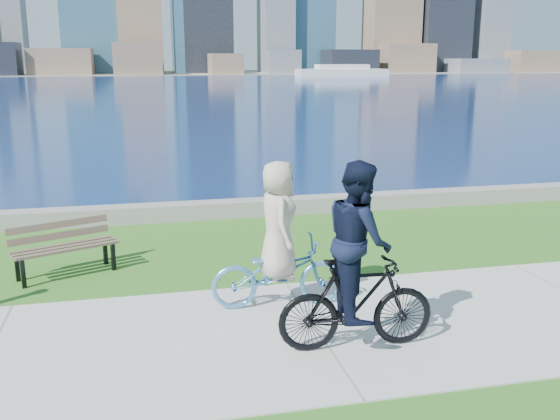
# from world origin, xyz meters

# --- Properties ---
(ground) EXTENTS (320.00, 320.00, 0.00)m
(ground) POSITION_xyz_m (0.00, 0.00, 0.00)
(ground) COLOR #2A6119
(ground) RESTS_ON ground
(concrete_path) EXTENTS (80.00, 3.50, 0.02)m
(concrete_path) POSITION_xyz_m (0.00, 0.00, 0.01)
(concrete_path) COLOR #ADACA7
(concrete_path) RESTS_ON ground
(seawall) EXTENTS (90.00, 0.50, 0.35)m
(seawall) POSITION_xyz_m (0.00, 6.20, 0.17)
(seawall) COLOR gray
(seawall) RESTS_ON ground
(bay_water) EXTENTS (320.00, 131.00, 0.01)m
(bay_water) POSITION_xyz_m (0.00, 72.00, 0.00)
(bay_water) COLOR navy
(bay_water) RESTS_ON ground
(far_shore) EXTENTS (320.00, 30.00, 0.12)m
(far_shore) POSITION_xyz_m (0.00, 130.00, 0.06)
(far_shore) COLOR gray
(far_shore) RESTS_ON ground
(ferry_far) EXTENTS (15.97, 4.56, 2.17)m
(ferry_far) POSITION_xyz_m (33.41, 99.74, 0.90)
(ferry_far) COLOR silver
(ferry_far) RESTS_ON ground
(park_bench) EXTENTS (1.72, 1.15, 0.85)m
(park_bench) POSITION_xyz_m (-3.40, 3.04, 0.52)
(park_bench) COLOR black
(park_bench) RESTS_ON ground
(cyclist_woman) EXTENTS (0.77, 1.92, 2.08)m
(cyclist_woman) POSITION_xyz_m (-0.31, 0.92, 0.79)
(cyclist_woman) COLOR #5295C7
(cyclist_woman) RESTS_ON ground
(cyclist_man) EXTENTS (0.75, 1.92, 2.30)m
(cyclist_man) POSITION_xyz_m (0.32, -0.57, 0.98)
(cyclist_man) COLOR black
(cyclist_man) RESTS_ON ground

